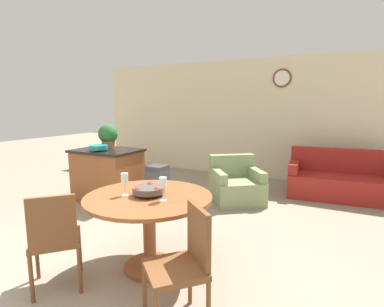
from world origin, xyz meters
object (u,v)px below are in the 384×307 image
dining_chair_near_right (184,260)px  teal_bowl (99,147)px  dining_chair_near_left (55,236)px  wine_glass_right (163,183)px  trash_bin (158,185)px  armchair (236,186)px  dining_table (149,212)px  wine_glass_left (125,179)px  couch (343,182)px  potted_plant (108,135)px  kitchen_island (108,175)px  fruit_bowl (148,190)px

dining_chair_near_right → teal_bowl: 3.32m
dining_chair_near_left → wine_glass_right: 1.06m
dining_chair_near_right → trash_bin: dining_chair_near_right is taller
armchair → dining_table: bearing=-128.7°
wine_glass_left → teal_bowl: bearing=140.5°
trash_bin → armchair: bearing=35.2°
dining_chair_near_left → couch: size_ratio=0.47×
dining_table → teal_bowl: (-2.00, 1.37, 0.36)m
dining_table → wine_glass_right: wine_glass_right is taller
dining_chair_near_right → wine_glass_left: wine_glass_left is taller
wine_glass_right → potted_plant: size_ratio=0.53×
wine_glass_left → potted_plant: 2.66m
armchair → teal_bowl: bearing=171.3°
dining_chair_near_right → wine_glass_left: bearing=17.0°
teal_bowl → trash_bin: 1.19m
dining_chair_near_right → teal_bowl: size_ratio=2.99×
dining_chair_near_right → kitchen_island: 3.39m
dining_chair_near_right → wine_glass_right: wine_glass_right is taller
kitchen_island → armchair: (2.06, 0.94, -0.18)m
couch → armchair: couch is taller
dining_table → teal_bowl: size_ratio=4.13×
dining_chair_near_right → wine_glass_left: 1.08m
kitchen_island → trash_bin: size_ratio=1.65×
teal_bowl → couch: size_ratio=0.16×
dining_chair_near_left → wine_glass_left: wine_glass_left is taller
teal_bowl → wine_glass_right: bearing=-33.0°
dining_table → armchair: armchair is taller
couch → kitchen_island: bearing=-156.2°
wine_glass_left → teal_bowl: 2.32m
dining_chair_near_left → trash_bin: 2.46m
kitchen_island → armchair: size_ratio=0.99×
wine_glass_right → kitchen_island: bearing=143.7°
wine_glass_right → potted_plant: bearing=142.2°
dining_chair_near_right → kitchen_island: (-2.68, 2.08, -0.06)m
fruit_bowl → potted_plant: bearing=140.6°
potted_plant → trash_bin: 1.34m
fruit_bowl → wine_glass_left: wine_glass_left is taller
fruit_bowl → wine_glass_left: (-0.21, -0.10, 0.11)m
dining_table → couch: size_ratio=0.65×
wine_glass_right → potted_plant: 2.96m
kitchen_island → wine_glass_right: bearing=-36.3°
wine_glass_left → armchair: size_ratio=0.20×
fruit_bowl → couch: bearing=64.4°
dining_chair_near_left → couch: 4.85m
wine_glass_right → dining_chair_near_left: bearing=-140.6°
dining_table → wine_glass_left: size_ratio=5.58×
potted_plant → fruit_bowl: bearing=-39.4°
dining_chair_near_right → wine_glass_right: bearing=-1.8°
trash_bin → dining_chair_near_right: bearing=-52.2°
dining_chair_near_right → kitchen_island: bearing=4.4°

